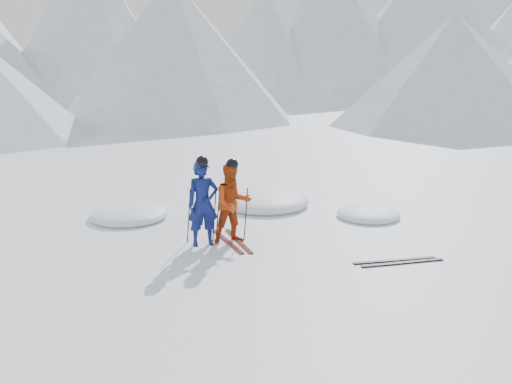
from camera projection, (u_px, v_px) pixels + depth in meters
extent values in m
plane|color=white|center=(352.00, 245.00, 11.48)|extent=(160.00, 160.00, 0.00)
cone|color=#B2BCD1|center=(89.00, 22.00, 47.37)|extent=(23.96, 23.96, 14.35)
cone|color=#B2BCD1|center=(167.00, 41.00, 58.86)|extent=(17.69, 17.69, 11.93)
cone|color=#B2BCD1|center=(265.00, 44.00, 52.72)|extent=(19.63, 19.63, 10.85)
cone|color=#B2BCD1|center=(330.00, 29.00, 55.88)|extent=(23.31, 23.31, 14.15)
cone|color=#B2BCD1|center=(426.00, 25.00, 55.66)|extent=(28.94, 28.94, 14.88)
cone|color=#B2BCD1|center=(451.00, 71.00, 31.51)|extent=(14.00, 14.00, 6.50)
cone|color=#B2BCD1|center=(174.00, 50.00, 34.98)|extent=(16.00, 16.00, 9.00)
imported|color=#0D1753|center=(203.00, 204.00, 11.29)|extent=(0.73, 0.55, 1.80)
imported|color=#AD370D|center=(233.00, 203.00, 11.48)|extent=(0.97, 0.84, 1.72)
cylinder|color=black|center=(189.00, 216.00, 11.47)|extent=(0.12, 0.08, 1.20)
cylinder|color=black|center=(214.00, 214.00, 11.64)|extent=(0.12, 0.07, 1.20)
cylinder|color=black|center=(218.00, 214.00, 11.75)|extent=(0.12, 0.09, 1.14)
cylinder|color=black|center=(246.00, 214.00, 11.73)|extent=(0.12, 0.08, 1.14)
cube|color=black|center=(227.00, 241.00, 11.66)|extent=(0.57, 1.66, 0.03)
cube|color=black|center=(238.00, 241.00, 11.69)|extent=(0.45, 1.68, 0.03)
cube|color=black|center=(395.00, 260.00, 10.55)|extent=(1.70, 0.21, 0.03)
cube|color=black|center=(403.00, 263.00, 10.42)|extent=(1.70, 0.27, 0.03)
ellipsoid|color=white|center=(129.00, 218.00, 13.46)|extent=(1.93, 1.93, 0.43)
ellipsoid|color=white|center=(368.00, 217.00, 13.55)|extent=(1.58, 1.58, 0.35)
ellipsoid|color=white|center=(265.00, 205.00, 14.67)|extent=(2.40, 2.40, 0.53)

